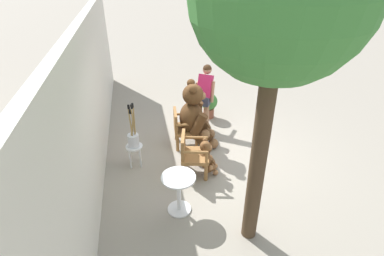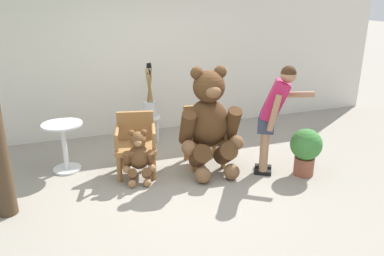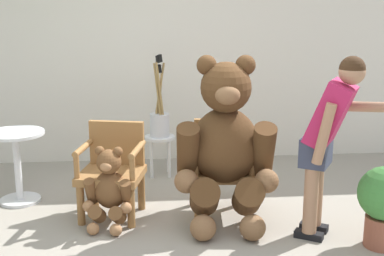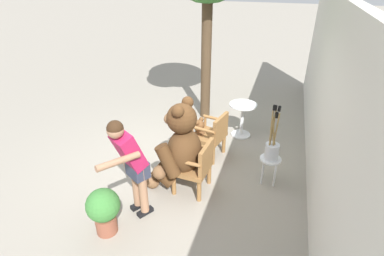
% 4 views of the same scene
% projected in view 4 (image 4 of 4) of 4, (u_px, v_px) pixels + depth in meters
% --- Properties ---
extents(ground_plane, '(60.00, 60.00, 0.00)m').
position_uv_depth(ground_plane, '(172.00, 164.00, 5.42)').
color(ground_plane, gray).
extents(back_wall, '(10.00, 0.16, 2.80)m').
position_uv_depth(back_wall, '(331.00, 111.00, 4.12)').
color(back_wall, silver).
rests_on(back_wall, ground).
extents(wooden_chair_left, '(0.66, 0.63, 0.86)m').
position_uv_depth(wooden_chair_left, '(212.00, 134.00, 5.46)').
color(wooden_chair_left, olive).
rests_on(wooden_chair_left, ground).
extents(wooden_chair_right, '(0.60, 0.56, 0.86)m').
position_uv_depth(wooden_chair_right, '(196.00, 165.00, 4.60)').
color(wooden_chair_right, olive).
rests_on(wooden_chair_right, ground).
extents(teddy_bear_large, '(0.91, 0.88, 1.51)m').
position_uv_depth(teddy_bear_large, '(179.00, 147.00, 4.55)').
color(teddy_bear_large, '#4C3019').
rests_on(teddy_bear_large, ground).
extents(teddy_bear_small, '(0.45, 0.45, 0.73)m').
position_uv_depth(teddy_bear_small, '(198.00, 136.00, 5.60)').
color(teddy_bear_small, brown).
rests_on(teddy_bear_small, ground).
extents(person_visitor, '(0.83, 0.48, 1.55)m').
position_uv_depth(person_visitor, '(131.00, 161.00, 3.91)').
color(person_visitor, black).
rests_on(person_visitor, ground).
extents(white_stool, '(0.34, 0.34, 0.46)m').
position_uv_depth(white_stool, '(270.00, 164.00, 4.83)').
color(white_stool, silver).
rests_on(white_stool, ground).
extents(brush_bucket, '(0.22, 0.22, 0.93)m').
position_uv_depth(brush_bucket, '(272.00, 147.00, 4.68)').
color(brush_bucket, silver).
rests_on(brush_bucket, white_stool).
extents(round_side_table, '(0.56, 0.56, 0.72)m').
position_uv_depth(round_side_table, '(242.00, 116.00, 6.16)').
color(round_side_table, silver).
rests_on(round_side_table, ground).
extents(potted_plant, '(0.44, 0.44, 0.68)m').
position_uv_depth(potted_plant, '(104.00, 209.00, 3.87)').
color(potted_plant, brown).
rests_on(potted_plant, ground).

